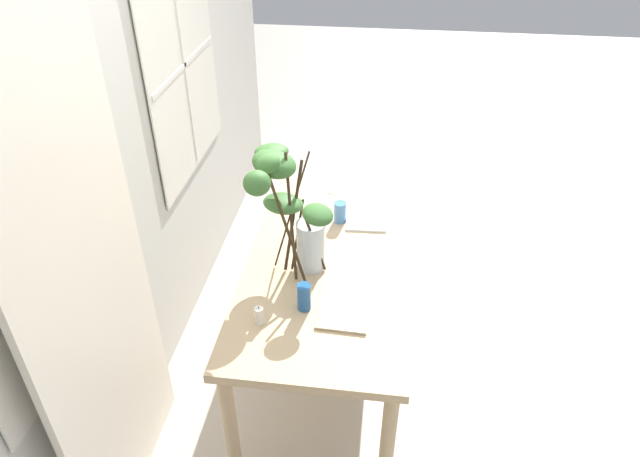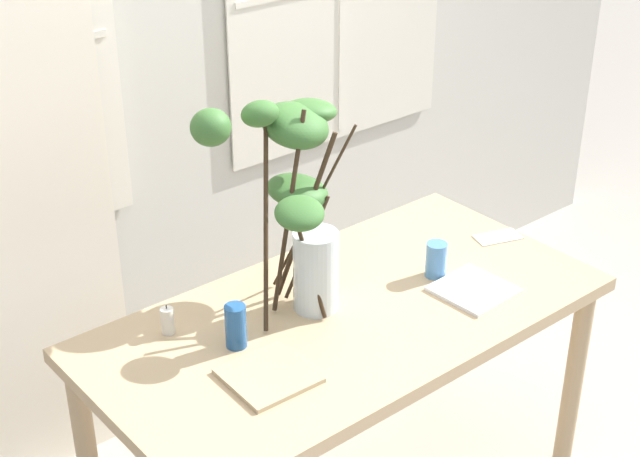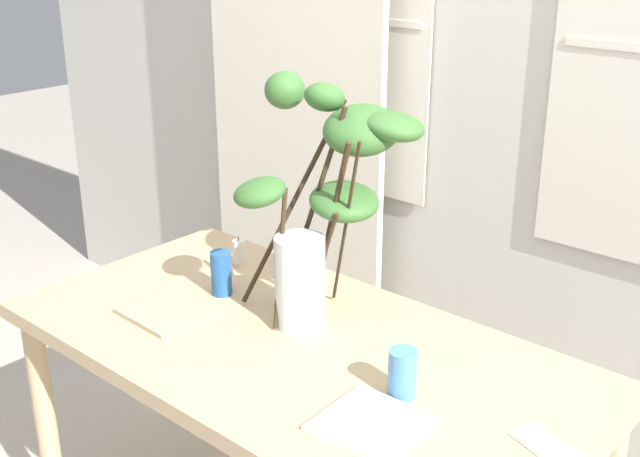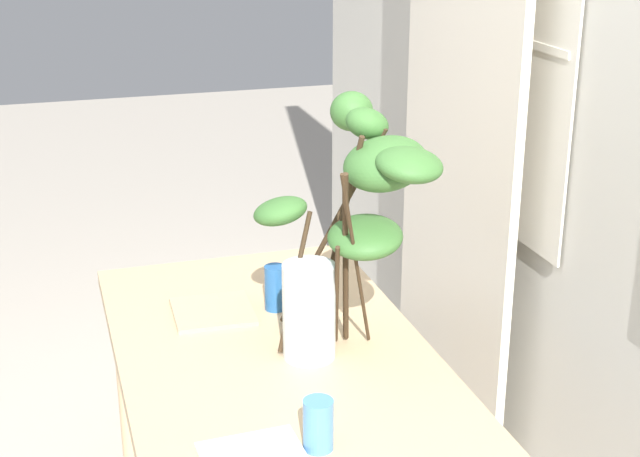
% 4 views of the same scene
% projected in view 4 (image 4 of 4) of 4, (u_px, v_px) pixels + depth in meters
% --- Properties ---
extents(curtain_sheer_side, '(0.84, 0.03, 2.47)m').
position_uv_depth(curtain_sheer_side, '(460.00, 105.00, 3.12)').
color(curtain_sheer_side, silver).
rests_on(curtain_sheer_side, ground).
extents(dining_table, '(1.60, 0.81, 0.77)m').
position_uv_depth(dining_table, '(286.00, 401.00, 2.41)').
color(dining_table, tan).
rests_on(dining_table, ground).
extents(vase_with_branches, '(0.57, 0.46, 0.65)m').
position_uv_depth(vase_with_branches, '(348.00, 223.00, 2.34)').
color(vase_with_branches, silver).
rests_on(vase_with_branches, dining_table).
extents(drinking_glass_blue_left, '(0.06, 0.06, 0.13)m').
position_uv_depth(drinking_glass_blue_left, '(275.00, 288.00, 2.69)').
color(drinking_glass_blue_left, '#235693').
rests_on(drinking_glass_blue_left, dining_table).
extents(drinking_glass_blue_right, '(0.07, 0.07, 0.12)m').
position_uv_depth(drinking_glass_blue_right, '(318.00, 425.00, 2.03)').
color(drinking_glass_blue_right, '#4C84BC').
rests_on(drinking_glass_blue_right, dining_table).
extents(plate_square_left, '(0.23, 0.23, 0.01)m').
position_uv_depth(plate_square_left, '(213.00, 311.00, 2.68)').
color(plate_square_left, tan).
rests_on(plate_square_left, dining_table).
extents(pillar_candle, '(0.04, 0.04, 0.10)m').
position_uv_depth(pillar_candle, '(323.00, 273.00, 2.86)').
color(pillar_candle, silver).
rests_on(pillar_candle, dining_table).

